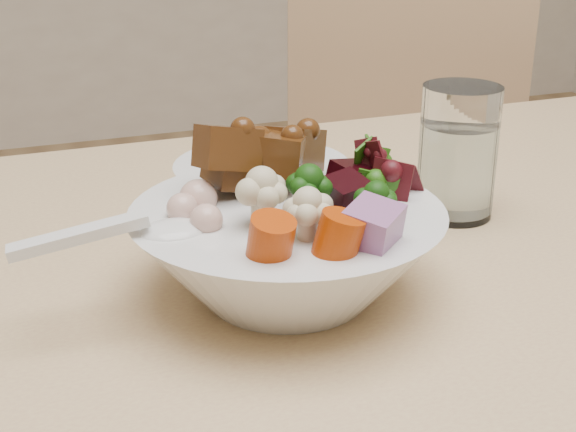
{
  "coord_description": "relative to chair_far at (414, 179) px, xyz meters",
  "views": [
    {
      "loc": [
        -0.41,
        -0.42,
        1.02
      ],
      "look_at": [
        -0.22,
        0.1,
        0.79
      ],
      "focal_mm": 50.0,
      "sensor_mm": 36.0,
      "label": 1
    }
  ],
  "objects": [
    {
      "name": "chair_far",
      "position": [
        0.0,
        0.0,
        0.0
      ],
      "size": [
        0.57,
        0.57,
        0.96
      ],
      "rotation": [
        0.0,
        0.0,
        -0.34
      ],
      "color": "tan",
      "rests_on": "ground"
    },
    {
      "name": "food_bowl",
      "position": [
        -0.48,
        -0.65,
        0.23
      ],
      "size": [
        0.24,
        0.24,
        0.13
      ],
      "color": "silver",
      "rests_on": "dining_table"
    },
    {
      "name": "soup_spoon",
      "position": [
        -0.59,
        -0.66,
        0.25
      ],
      "size": [
        0.14,
        0.04,
        0.03
      ],
      "rotation": [
        0.0,
        0.0,
        -0.06
      ],
      "color": "silver",
      "rests_on": "food_bowl"
    },
    {
      "name": "water_glass",
      "position": [
        -0.28,
        -0.55,
        0.24
      ],
      "size": [
        0.07,
        0.07,
        0.13
      ],
      "color": "white",
      "rests_on": "dining_table"
    },
    {
      "name": "side_bowl",
      "position": [
        -0.45,
        -0.5,
        0.21
      ],
      "size": [
        0.16,
        0.16,
        0.05
      ],
      "primitive_type": null,
      "color": "silver",
      "rests_on": "dining_table"
    }
  ]
}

